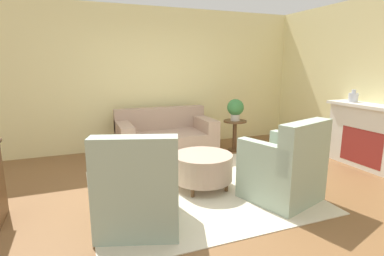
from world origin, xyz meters
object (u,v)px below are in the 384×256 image
(armchair_left, at_px, (139,192))
(ottoman_table, at_px, (203,167))
(armchair_right, at_px, (285,170))
(couch, at_px, (165,138))
(potted_plant_on_side_table, at_px, (235,108))
(side_table, at_px, (235,131))
(vase_mantel_near, at_px, (353,97))

(armchair_left, height_order, ottoman_table, armchair_left)
(armchair_right, bearing_deg, couch, 108.43)
(couch, xyz_separation_m, potted_plant_on_side_table, (1.35, -0.28, 0.54))
(couch, bearing_deg, ottoman_table, -89.41)
(armchair_left, bearing_deg, side_table, 43.07)
(armchair_right, xyz_separation_m, side_table, (0.52, 2.20, 0.01))
(armchair_left, height_order, vase_mantel_near, vase_mantel_near)
(armchair_left, bearing_deg, vase_mantel_near, 12.81)
(side_table, distance_m, potted_plant_on_side_table, 0.44)
(armchair_left, distance_m, side_table, 3.23)
(couch, bearing_deg, vase_mantel_near, -28.91)
(armchair_left, distance_m, armchair_right, 1.84)
(armchair_left, height_order, potted_plant_on_side_table, armchair_left)
(armchair_right, relative_size, ottoman_table, 1.27)
(ottoman_table, xyz_separation_m, potted_plant_on_side_table, (1.33, 1.48, 0.54))
(armchair_right, relative_size, potted_plant_on_side_table, 2.46)
(couch, height_order, side_table, couch)
(vase_mantel_near, height_order, potted_plant_on_side_table, vase_mantel_near)
(armchair_left, xyz_separation_m, potted_plant_on_side_table, (2.36, 2.20, 0.45))
(armchair_right, bearing_deg, vase_mantel_near, 23.27)
(side_table, height_order, potted_plant_on_side_table, potted_plant_on_side_table)
(potted_plant_on_side_table, bearing_deg, ottoman_table, -131.92)
(vase_mantel_near, bearing_deg, ottoman_table, -176.74)
(armchair_right, bearing_deg, side_table, 76.74)
(armchair_right, height_order, ottoman_table, armchair_right)
(armchair_left, xyz_separation_m, vase_mantel_near, (3.90, 0.89, 0.74))
(armchair_left, relative_size, potted_plant_on_side_table, 2.46)
(armchair_right, bearing_deg, ottoman_table, 138.20)
(potted_plant_on_side_table, bearing_deg, armchair_right, -103.26)
(couch, distance_m, side_table, 1.38)
(ottoman_table, relative_size, vase_mantel_near, 3.84)
(side_table, bearing_deg, armchair_left, -136.93)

